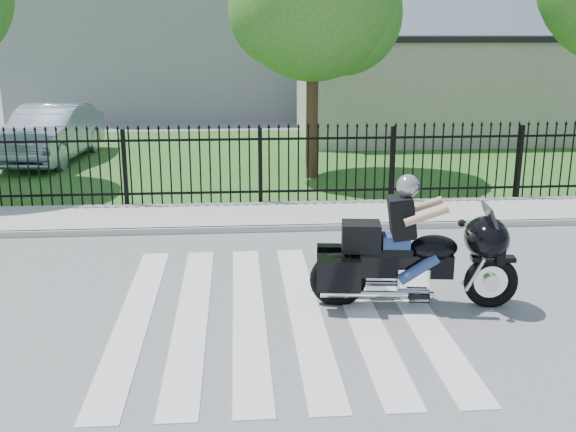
{
  "coord_description": "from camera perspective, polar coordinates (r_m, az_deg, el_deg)",
  "views": [
    {
      "loc": [
        -0.53,
        -8.88,
        3.87
      ],
      "look_at": [
        0.28,
        1.52,
        1.0
      ],
      "focal_mm": 42.0,
      "sensor_mm": 36.0,
      "label": 1
    }
  ],
  "objects": [
    {
      "name": "motorcycle_rider",
      "position": [
        9.81,
        10.21,
        -3.02
      ],
      "size": [
        3.0,
        1.17,
        1.99
      ],
      "rotation": [
        0.0,
        0.0,
        -0.12
      ],
      "color": "black",
      "rests_on": "ground"
    },
    {
      "name": "sidewalk",
      "position": [
        14.4,
        -2.18,
        0.04
      ],
      "size": [
        40.0,
        2.0,
        0.12
      ],
      "primitive_type": "cube",
      "color": "#ADAAA3",
      "rests_on": "ground"
    },
    {
      "name": "ground",
      "position": [
        9.7,
        -0.95,
        -8.13
      ],
      "size": [
        120.0,
        120.0,
        0.0
      ],
      "primitive_type": "plane",
      "color": "slate",
      "rests_on": "ground"
    },
    {
      "name": "curb",
      "position": [
        13.44,
        -2.0,
        -1.08
      ],
      "size": [
        40.0,
        0.12,
        0.12
      ],
      "primitive_type": "cube",
      "color": "#ADAAA3",
      "rests_on": "ground"
    },
    {
      "name": "parked_car",
      "position": [
        21.82,
        -19.47,
        6.62
      ],
      "size": [
        2.31,
        5.31,
        1.7
      ],
      "primitive_type": "imported",
      "rotation": [
        0.0,
        0.0,
        -0.1
      ],
      "color": "#8B99AF",
      "rests_on": "grass_strip"
    },
    {
      "name": "crosswalk",
      "position": [
        9.7,
        -0.95,
        -8.1
      ],
      "size": [
        5.0,
        5.5,
        0.01
      ],
      "primitive_type": null,
      "color": "silver",
      "rests_on": "ground"
    },
    {
      "name": "building_low",
      "position": [
        26.08,
        12.57,
        10.38
      ],
      "size": [
        10.0,
        6.0,
        3.5
      ],
      "primitive_type": "cube",
      "color": "#BDAF9D",
      "rests_on": "ground"
    },
    {
      "name": "grass_strip",
      "position": [
        21.24,
        -2.95,
        4.91
      ],
      "size": [
        40.0,
        12.0,
        0.02
      ],
      "primitive_type": "cube",
      "color": "#2A6121",
      "rests_on": "ground"
    },
    {
      "name": "building_low_roof",
      "position": [
        25.99,
        12.81,
        14.44
      ],
      "size": [
        10.2,
        6.2,
        0.2
      ],
      "primitive_type": "cube",
      "color": "black",
      "rests_on": "building_low"
    },
    {
      "name": "iron_fence",
      "position": [
        15.18,
        -2.36,
        4.11
      ],
      "size": [
        26.0,
        0.04,
        1.8
      ],
      "color": "black",
      "rests_on": "ground"
    }
  ]
}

